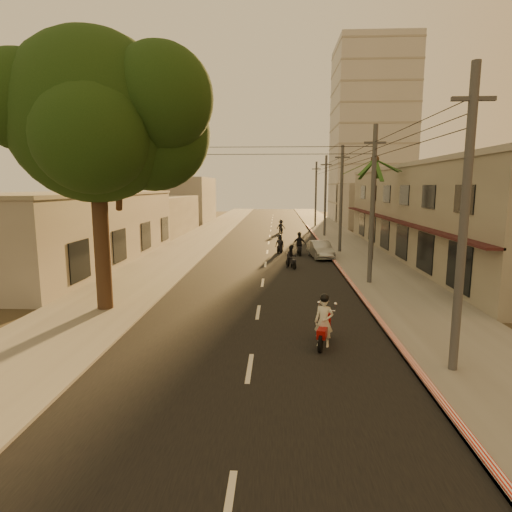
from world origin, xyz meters
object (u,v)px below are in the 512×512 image
(scooter_mid_a, at_px, (291,257))
(parked_car, at_px, (320,250))
(scooter_mid_b, at_px, (299,245))
(scooter_far_b, at_px, (281,227))
(scooter_far_a, at_px, (280,244))
(scooter_red, at_px, (324,323))
(broadleaf_tree, at_px, (105,119))
(palm_tree, at_px, (375,165))

(scooter_mid_a, distance_m, parked_car, 5.03)
(scooter_mid_b, relative_size, scooter_far_b, 1.15)
(scooter_mid_a, height_order, scooter_far_b, scooter_far_b)
(scooter_mid_a, distance_m, scooter_far_a, 7.03)
(scooter_mid_b, height_order, scooter_far_b, scooter_mid_b)
(scooter_red, relative_size, scooter_mid_a, 1.16)
(broadleaf_tree, distance_m, palm_tree, 20.18)
(palm_tree, distance_m, scooter_mid_a, 9.48)
(scooter_mid_b, distance_m, scooter_far_b, 16.79)
(scooter_far_a, bearing_deg, scooter_red, -71.79)
(palm_tree, height_order, scooter_red, palm_tree)
(scooter_mid_a, relative_size, scooter_far_b, 0.98)
(scooter_far_a, bearing_deg, palm_tree, -13.60)
(scooter_far_a, bearing_deg, scooter_far_b, 103.62)
(scooter_mid_a, xyz_separation_m, scooter_mid_b, (0.82, 5.70, 0.10))
(scooter_far_b, height_order, parked_car, scooter_far_b)
(scooter_far_b, bearing_deg, scooter_mid_b, -95.67)
(palm_tree, xyz_separation_m, scooter_far_a, (-6.92, 3.69, -6.42))
(palm_tree, bearing_deg, scooter_mid_a, -151.80)
(scooter_mid_b, distance_m, parked_car, 2.09)
(broadleaf_tree, distance_m, scooter_mid_b, 20.20)
(broadleaf_tree, distance_m, scooter_mid_a, 15.56)
(broadleaf_tree, bearing_deg, scooter_far_b, 76.51)
(broadleaf_tree, xyz_separation_m, scooter_mid_a, (8.45, 10.55, -7.72))
(scooter_red, height_order, scooter_mid_a, scooter_red)
(parked_car, bearing_deg, broadleaf_tree, -134.06)
(palm_tree, height_order, scooter_mid_b, palm_tree)
(scooter_red, relative_size, scooter_far_a, 1.20)
(scooter_far_a, bearing_deg, scooter_mid_b, -24.87)
(broadleaf_tree, xyz_separation_m, scooter_far_a, (7.69, 17.54, -7.75))
(scooter_mid_a, bearing_deg, scooter_mid_b, 60.97)
(palm_tree, bearing_deg, scooter_far_a, 151.95)
(broadleaf_tree, distance_m, scooter_red, 12.58)
(scooter_red, distance_m, parked_car, 19.15)
(scooter_red, xyz_separation_m, scooter_mid_a, (-0.67, 14.67, -0.09))
(scooter_mid_a, bearing_deg, scooter_red, -108.25)
(scooter_mid_b, xyz_separation_m, scooter_far_a, (-1.57, 1.29, -0.13))
(parked_car, bearing_deg, scooter_mid_a, -126.99)
(scooter_mid_a, height_order, parked_car, scooter_mid_a)
(palm_tree, relative_size, scooter_red, 4.26)
(scooter_mid_a, bearing_deg, scooter_far_b, 70.49)
(scooter_far_a, xyz_separation_m, scooter_far_b, (0.22, 15.45, 0.04))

